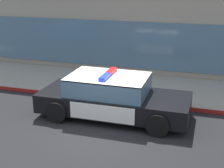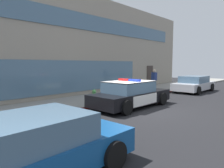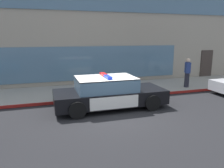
% 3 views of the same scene
% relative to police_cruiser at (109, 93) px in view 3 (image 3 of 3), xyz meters
% --- Properties ---
extents(ground, '(48.00, 48.00, 0.00)m').
position_rel_police_cruiser_xyz_m(ground, '(-0.08, -0.80, -0.68)').
color(ground, black).
extents(sidewalk, '(48.00, 3.39, 0.15)m').
position_rel_police_cruiser_xyz_m(sidewalk, '(-0.08, 2.88, -0.60)').
color(sidewalk, gray).
rests_on(sidewalk, ground).
extents(curb_red_paint, '(28.80, 0.04, 0.14)m').
position_rel_police_cruiser_xyz_m(curb_red_paint, '(-0.08, 1.17, -0.60)').
color(curb_red_paint, maroon).
rests_on(curb_red_paint, ground).
extents(storefront_building, '(24.05, 9.84, 7.15)m').
position_rel_police_cruiser_xyz_m(storefront_building, '(1.80, 9.50, 2.89)').
color(storefront_building, gray).
rests_on(storefront_building, ground).
extents(police_cruiser, '(4.84, 2.13, 1.49)m').
position_rel_police_cruiser_xyz_m(police_cruiser, '(0.00, 0.00, 0.00)').
color(police_cruiser, black).
rests_on(police_cruiser, ground).
extents(fire_hydrant, '(0.34, 0.39, 0.73)m').
position_rel_police_cruiser_xyz_m(fire_hydrant, '(-1.01, 1.75, -0.18)').
color(fire_hydrant, '#4C994C').
rests_on(fire_hydrant, sidewalk).
extents(pedestrian_on_sidewalk, '(0.39, 0.47, 1.71)m').
position_rel_police_cruiser_xyz_m(pedestrian_on_sidewalk, '(5.38, 1.87, 0.33)').
color(pedestrian_on_sidewalk, '#23232D').
rests_on(pedestrian_on_sidewalk, sidewalk).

